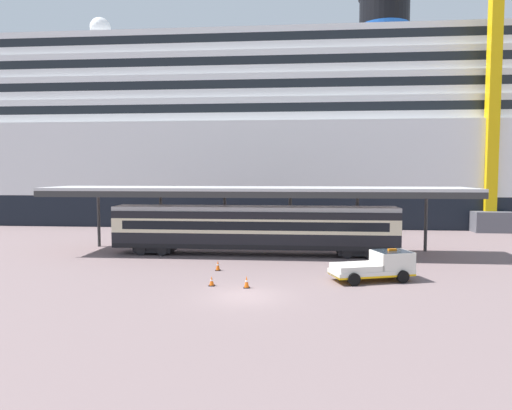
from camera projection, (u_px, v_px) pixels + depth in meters
The scene contains 9 objects.
ground_plane at pixel (246, 296), 25.66m from camera, with size 400.00×400.00×0.00m, color slate.
cruise_ship at pixel (329, 140), 70.08m from camera, with size 128.43×30.46×33.66m.
platform_canopy at pixel (255, 190), 38.60m from camera, with size 35.84×5.94×5.70m.
train_carriage at pixel (254, 228), 38.38m from camera, with size 23.74×2.81×4.11m.
service_truck at pixel (379, 265), 29.34m from camera, with size 5.57×3.51×2.02m.
traffic_cone_near at pixel (212, 281), 27.93m from camera, with size 0.36×0.36×0.60m.
traffic_cone_mid at pixel (247, 282), 27.43m from camera, with size 0.36×0.36×0.73m.
traffic_cone_far at pixel (218, 266), 32.29m from camera, with size 0.36×0.36×0.73m.
dockside_crane at pixel (502, 79), 52.90m from camera, with size 17.20×4.40×57.59m.
Camera 1 is at (2.74, -25.09, 6.94)m, focal length 31.97 mm.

